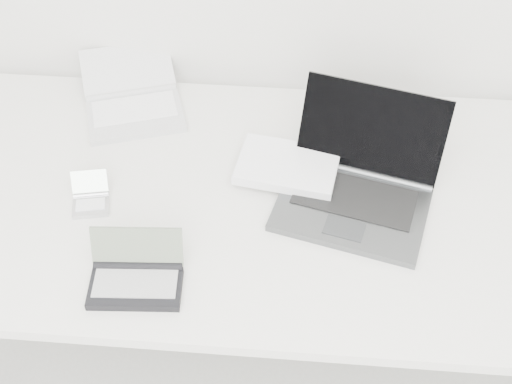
# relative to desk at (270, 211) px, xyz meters

# --- Properties ---
(desk) EXTENTS (1.60, 0.80, 0.73)m
(desk) POSITION_rel_desk_xyz_m (0.00, 0.00, 0.00)
(desk) COLOR white
(desk) RESTS_ON ground
(laptop_large) EXTENTS (0.49, 0.39, 0.21)m
(laptop_large) POSITION_rel_desk_xyz_m (0.15, 0.04, 0.08)
(laptop_large) COLOR #505355
(laptop_large) RESTS_ON desk
(netbook_open_white) EXTENTS (0.33, 0.37, 0.07)m
(netbook_open_white) POSITION_rel_desk_xyz_m (-0.38, 0.29, 0.07)
(netbook_open_white) COLOR silver
(netbook_open_white) RESTS_ON desk
(pda_silver) EXTENTS (0.10, 0.11, 0.06)m
(pda_silver) POSITION_rel_desk_xyz_m (-0.41, -0.05, 0.06)
(pda_silver) COLOR silver
(pda_silver) RESTS_ON desk
(palmtop_charcoal) EXTENTS (0.20, 0.15, 0.10)m
(palmtop_charcoal) POSITION_rel_desk_xyz_m (-0.26, -0.26, 0.07)
(palmtop_charcoal) COLOR black
(palmtop_charcoal) RESTS_ON desk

